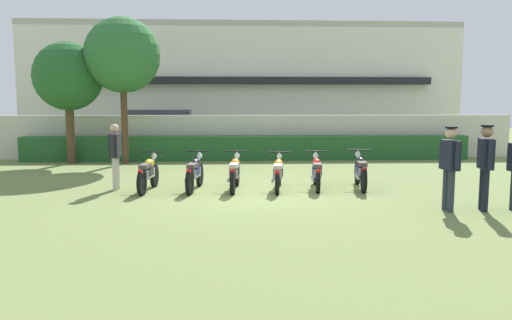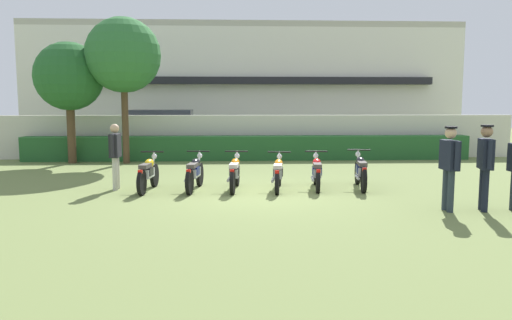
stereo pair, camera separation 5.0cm
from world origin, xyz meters
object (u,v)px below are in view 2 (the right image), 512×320
motorcycle_in_row_5 (361,171)px  inspector_person (115,151)px  parked_car (165,131)px  officer_0 (449,161)px  tree_near_inspector (69,77)px  motorcycle_in_row_4 (317,172)px  officer_1 (485,160)px  motorcycle_in_row_1 (195,173)px  tree_far_side (123,56)px  motorcycle_in_row_3 (278,173)px  motorcycle_in_row_2 (235,173)px  motorcycle_in_row_0 (148,173)px

motorcycle_in_row_5 → inspector_person: bearing=96.3°
parked_car → motorcycle_in_row_5: (6.34, -9.95, -0.48)m
officer_0 → tree_near_inspector: bearing=-42.5°
motorcycle_in_row_4 → officer_1: size_ratio=1.04×
motorcycle_in_row_1 → tree_near_inspector: bearing=47.4°
motorcycle_in_row_5 → officer_1: bearing=-138.1°
tree_far_side → motorcycle_in_row_1: (2.93, -5.69, -3.43)m
motorcycle_in_row_4 → inspector_person: inspector_person is taller
motorcycle_in_row_3 → motorcycle_in_row_4: (1.01, 0.14, -0.00)m
tree_near_inspector → motorcycle_in_row_2: bearing=-44.7°
motorcycle_in_row_4 → inspector_person: size_ratio=1.10×
motorcycle_in_row_5 → parked_car: bearing=40.3°
tree_far_side → motorcycle_in_row_2: 7.74m
parked_car → tree_far_side: size_ratio=0.86×
tree_far_side → motorcycle_in_row_4: tree_far_side is taller
tree_near_inspector → officer_1: (11.04, -8.53, -2.07)m
tree_near_inspector → motorcycle_in_row_2: tree_near_inspector is taller
inspector_person → officer_1: size_ratio=0.95×
motorcycle_in_row_0 → motorcycle_in_row_4: motorcycle_in_row_0 is taller
motorcycle_in_row_1 → motorcycle_in_row_4: (3.13, 0.09, -0.01)m
motorcycle_in_row_1 → motorcycle_in_row_2: motorcycle_in_row_1 is taller
tree_near_inspector → tree_far_side: 2.14m
motorcycle_in_row_0 → motorcycle_in_row_1: bearing=-82.7°
parked_car → motorcycle_in_row_0: (0.91, -10.05, -0.49)m
motorcycle_in_row_0 → officer_1: (7.28, -2.62, 0.61)m
motorcycle_in_row_1 → inspector_person: inspector_person is taller
motorcycle_in_row_0 → motorcycle_in_row_3: 3.28m
parked_car → tree_near_inspector: size_ratio=1.03×
motorcycle_in_row_1 → officer_0: (5.37, -2.66, 0.59)m
motorcycle_in_row_2 → officer_1: 5.78m
tree_far_side → motorcycle_in_row_2: (3.94, -5.71, -3.43)m
parked_car → motorcycle_in_row_2: parked_car is taller
officer_0 → officer_1: bearing=177.1°
officer_0 → officer_1: size_ratio=0.98×
tree_near_inspector → motorcycle_in_row_5: bearing=-32.3°
parked_car → motorcycle_in_row_4: size_ratio=2.45×
motorcycle_in_row_1 → officer_0: 6.02m
inspector_person → motorcycle_in_row_3: bearing=-3.7°
motorcycle_in_row_2 → motorcycle_in_row_5: motorcycle_in_row_5 is taller
parked_car → inspector_person: (0.05, -9.79, 0.06)m
motorcycle_in_row_3 → motorcycle_in_row_2: bearing=95.9°
motorcycle_in_row_1 → motorcycle_in_row_3: bearing=-84.1°
tree_far_side → motorcycle_in_row_4: bearing=-42.8°
motorcycle_in_row_1 → motorcycle_in_row_5: (4.27, 0.06, 0.01)m
motorcycle_in_row_0 → officer_1: bearing=-104.6°
tree_near_inspector → officer_0: bearing=-39.6°
tree_far_side → motorcycle_in_row_2: size_ratio=2.82×
inspector_person → motorcycle_in_row_1: bearing=-6.1°
motorcycle_in_row_3 → tree_far_side: bearing=49.0°
parked_car → tree_far_side: bearing=-101.8°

